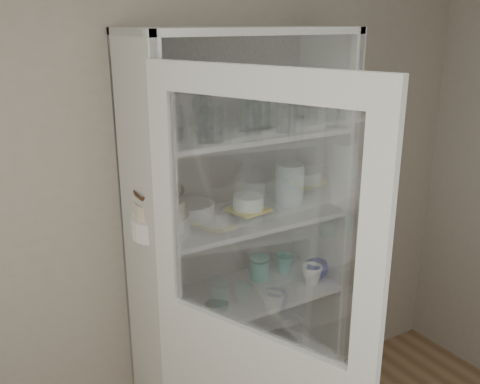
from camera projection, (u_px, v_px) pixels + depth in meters
wall_back at (180, 201)px, 2.56m from camera, size 3.60×0.02×2.60m
pantry_cabinet at (233, 272)px, 2.64m from camera, size 1.00×0.45×2.10m
tumbler_0 at (167, 130)px, 2.03m from camera, size 0.08×0.08×0.13m
tumbler_1 at (206, 126)px, 2.11m from camera, size 0.08×0.08×0.13m
tumbler_2 at (214, 123)px, 2.12m from camera, size 0.10×0.10×0.16m
tumbler_3 at (253, 120)px, 2.23m from camera, size 0.09×0.09×0.13m
tumbler_4 at (283, 118)px, 2.31m from camera, size 0.07×0.07×0.13m
tumbler_5 at (289, 117)px, 2.31m from camera, size 0.08×0.08×0.14m
tumbler_6 at (333, 112)px, 2.44m from camera, size 0.09×0.09×0.13m
tumbler_7 at (174, 123)px, 2.16m from camera, size 0.08×0.08×0.14m
tumbler_8 at (204, 121)px, 2.23m from camera, size 0.08×0.08×0.13m
tumbler_9 at (247, 115)px, 2.33m from camera, size 0.08×0.08×0.14m
tumbler_10 at (262, 113)px, 2.39m from camera, size 0.07×0.07×0.14m
tumbler_11 at (272, 112)px, 2.43m from camera, size 0.07×0.07×0.14m
goblet_0 at (201, 111)px, 2.32m from camera, size 0.08×0.08×0.17m
goblet_1 at (205, 110)px, 2.35m from camera, size 0.08×0.08×0.17m
goblet_2 at (254, 104)px, 2.48m from camera, size 0.08×0.08×0.19m
goblet_3 at (298, 102)px, 2.64m from camera, size 0.07×0.07×0.16m
plate_stack_front at (161, 225)px, 2.25m from camera, size 0.25×0.25×0.08m
plate_stack_back at (192, 210)px, 2.45m from camera, size 0.21×0.21×0.07m
cream_bowl at (160, 208)px, 2.23m from camera, size 0.26×0.26×0.06m
terracotta_bowl at (159, 195)px, 2.21m from camera, size 0.27×0.27×0.05m
glass_platter at (248, 212)px, 2.50m from camera, size 0.36×0.36×0.02m
yellow_trivet at (248, 210)px, 2.50m from camera, size 0.19×0.19×0.01m
white_ramekin at (248, 202)px, 2.48m from camera, size 0.16×0.16×0.06m
grey_bowl_stack at (289, 184)px, 2.62m from camera, size 0.14×0.14×0.20m
mug_blue at (316, 270)px, 2.74m from camera, size 0.13×0.13×0.09m
mug_teal at (285, 264)px, 2.80m from camera, size 0.13×0.13×0.10m
mug_white at (312, 275)px, 2.68m from camera, size 0.11×0.11×0.10m
teal_jar at (260, 268)px, 2.73m from camera, size 0.10×0.10×0.12m
measuring_cups at (215, 307)px, 2.43m from camera, size 0.09×0.09×0.04m
white_canister at (169, 300)px, 2.42m from camera, size 0.13×0.13×0.12m
cream_dish at (191, 371)px, 2.60m from camera, size 0.29×0.29×0.07m
tin_box at (274, 344)px, 2.83m from camera, size 0.23×0.16×0.07m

